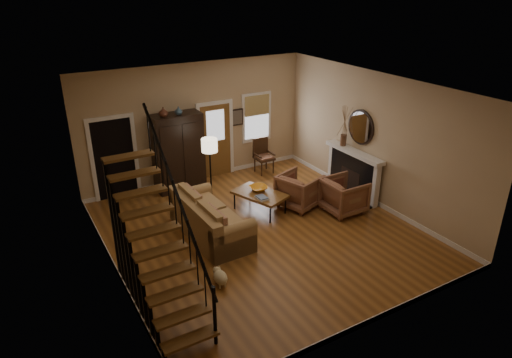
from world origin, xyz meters
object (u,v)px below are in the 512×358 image
coffee_table (260,202)px  armchair_right (299,190)px  side_chair (264,156)px  floor_lamp (211,171)px  armoire (178,152)px  armchair_left (344,195)px  sofa (210,218)px

coffee_table → armchair_right: size_ratio=1.36×
coffee_table → armchair_right: bearing=-13.9°
side_chair → floor_lamp: bearing=-155.1°
armoire → armchair_right: size_ratio=2.21×
armoire → armchair_left: armoire is taller
coffee_table → armchair_left: size_ratio=1.36×
coffee_table → armchair_left: bearing=-30.3°
armchair_left → side_chair: side_chair is taller
floor_lamp → side_chair: bearing=24.9°
armchair_left → side_chair: size_ratio=0.93×
armoire → side_chair: bearing=-4.5°
armchair_right → side_chair: (0.35, 2.30, 0.08)m
armchair_left → coffee_table: bearing=59.8°
armoire → sofa: armoire is taller
sofa → armchair_left: 3.35m
armchair_left → floor_lamp: 3.35m
sofa → armchair_left: (3.30, -0.61, -0.00)m
armchair_right → side_chair: side_chair is taller
sofa → coffee_table: (1.52, 0.42, -0.19)m
coffee_table → side_chair: side_chair is taller
sofa → side_chair: size_ratio=2.29×
armoire → floor_lamp: (0.37, -1.21, -0.19)m
sofa → side_chair: 3.80m
sofa → coffee_table: size_ratio=1.81×
sofa → armchair_right: bearing=2.3°
armoire → armchair_left: size_ratio=2.21×
side_chair → armoire: bearing=175.5°
sofa → armoire: bearing=81.4°
armoire → floor_lamp: bearing=-72.8°
floor_lamp → sofa: bearing=-115.6°
armchair_left → floor_lamp: bearing=51.4°
sofa → coffee_table: 1.59m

